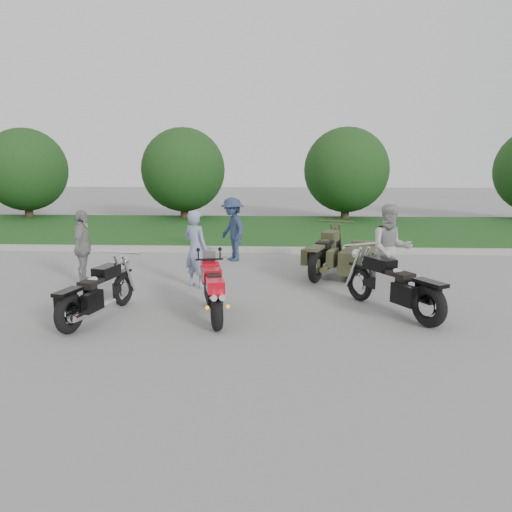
{
  "coord_description": "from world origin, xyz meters",
  "views": [
    {
      "loc": [
        1.21,
        -8.18,
        2.66
      ],
      "look_at": [
        0.74,
        1.34,
        0.8
      ],
      "focal_mm": 35.0,
      "sensor_mm": 36.0,
      "label": 1
    }
  ],
  "objects_px": {
    "person_back": "(83,248)",
    "person_denim": "(233,229)",
    "cruiser_right": "(396,288)",
    "cruiser_left": "(95,295)",
    "cruiser_sidecar": "(344,257)",
    "sportbike_red": "(213,290)",
    "person_stripe": "(196,249)",
    "person_grey": "(390,249)"
  },
  "relations": [
    {
      "from": "person_grey",
      "to": "person_denim",
      "type": "xyz_separation_m",
      "value": [
        -3.47,
        3.01,
        -0.05
      ]
    },
    {
      "from": "cruiser_left",
      "to": "cruiser_sidecar",
      "type": "bearing_deg",
      "value": 49.4
    },
    {
      "from": "cruiser_sidecar",
      "to": "person_back",
      "type": "height_order",
      "value": "person_back"
    },
    {
      "from": "person_denim",
      "to": "person_back",
      "type": "bearing_deg",
      "value": -77.16
    },
    {
      "from": "cruiser_left",
      "to": "person_stripe",
      "type": "relative_size",
      "value": 1.33
    },
    {
      "from": "cruiser_sidecar",
      "to": "person_denim",
      "type": "xyz_separation_m",
      "value": [
        -2.72,
        1.76,
        0.38
      ]
    },
    {
      "from": "sportbike_red",
      "to": "person_back",
      "type": "height_order",
      "value": "person_back"
    },
    {
      "from": "person_stripe",
      "to": "person_back",
      "type": "xyz_separation_m",
      "value": [
        -2.44,
        0.1,
        -0.01
      ]
    },
    {
      "from": "cruiser_right",
      "to": "person_stripe",
      "type": "distance_m",
      "value": 4.16
    },
    {
      "from": "cruiser_left",
      "to": "person_grey",
      "type": "bearing_deg",
      "value": 34.62
    },
    {
      "from": "cruiser_right",
      "to": "person_denim",
      "type": "distance_m",
      "value": 5.6
    },
    {
      "from": "cruiser_left",
      "to": "person_back",
      "type": "height_order",
      "value": "person_back"
    },
    {
      "from": "person_grey",
      "to": "person_back",
      "type": "bearing_deg",
      "value": 175.54
    },
    {
      "from": "sportbike_red",
      "to": "person_back",
      "type": "distance_m",
      "value": 3.83
    },
    {
      "from": "person_stripe",
      "to": "person_back",
      "type": "height_order",
      "value": "person_stripe"
    },
    {
      "from": "cruiser_left",
      "to": "person_grey",
      "type": "height_order",
      "value": "person_grey"
    },
    {
      "from": "person_grey",
      "to": "cruiser_left",
      "type": "bearing_deg",
      "value": -160.23
    },
    {
      "from": "cruiser_left",
      "to": "person_denim",
      "type": "xyz_separation_m",
      "value": [
        1.81,
        5.09,
        0.4
      ]
    },
    {
      "from": "person_stripe",
      "to": "cruiser_left",
      "type": "bearing_deg",
      "value": 94.08
    },
    {
      "from": "person_stripe",
      "to": "person_denim",
      "type": "bearing_deg",
      "value": -66.37
    },
    {
      "from": "person_denim",
      "to": "person_back",
      "type": "height_order",
      "value": "person_denim"
    },
    {
      "from": "cruiser_left",
      "to": "person_denim",
      "type": "distance_m",
      "value": 5.42
    },
    {
      "from": "person_stripe",
      "to": "person_grey",
      "type": "height_order",
      "value": "person_grey"
    },
    {
      "from": "cruiser_left",
      "to": "cruiser_right",
      "type": "bearing_deg",
      "value": 19.41
    },
    {
      "from": "sportbike_red",
      "to": "cruiser_left",
      "type": "bearing_deg",
      "value": 171.46
    },
    {
      "from": "cruiser_left",
      "to": "person_denim",
      "type": "relative_size",
      "value": 1.3
    },
    {
      "from": "cruiser_right",
      "to": "person_denim",
      "type": "relative_size",
      "value": 1.29
    },
    {
      "from": "sportbike_red",
      "to": "cruiser_left",
      "type": "relative_size",
      "value": 0.83
    },
    {
      "from": "cruiser_right",
      "to": "cruiser_left",
      "type": "bearing_deg",
      "value": 155.97
    },
    {
      "from": "person_grey",
      "to": "person_back",
      "type": "distance_m",
      "value": 6.43
    },
    {
      "from": "cruiser_right",
      "to": "sportbike_red",
      "type": "bearing_deg",
      "value": 157.16
    },
    {
      "from": "person_grey",
      "to": "person_denim",
      "type": "relative_size",
      "value": 1.06
    },
    {
      "from": "cruiser_left",
      "to": "person_grey",
      "type": "relative_size",
      "value": 1.22
    },
    {
      "from": "sportbike_red",
      "to": "person_denim",
      "type": "relative_size",
      "value": 1.08
    },
    {
      "from": "cruiser_sidecar",
      "to": "person_grey",
      "type": "relative_size",
      "value": 1.37
    },
    {
      "from": "person_grey",
      "to": "person_denim",
      "type": "height_order",
      "value": "person_grey"
    },
    {
      "from": "cruiser_sidecar",
      "to": "person_grey",
      "type": "xyz_separation_m",
      "value": [
        0.75,
        -1.25,
        0.43
      ]
    },
    {
      "from": "sportbike_red",
      "to": "cruiser_left",
      "type": "height_order",
      "value": "sportbike_red"
    },
    {
      "from": "cruiser_right",
      "to": "cruiser_sidecar",
      "type": "bearing_deg",
      "value": 70.64
    },
    {
      "from": "person_back",
      "to": "person_denim",
      "type": "bearing_deg",
      "value": -54.35
    },
    {
      "from": "cruiser_right",
      "to": "person_back",
      "type": "distance_m",
      "value": 6.48
    },
    {
      "from": "cruiser_right",
      "to": "person_stripe",
      "type": "relative_size",
      "value": 1.33
    }
  ]
}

